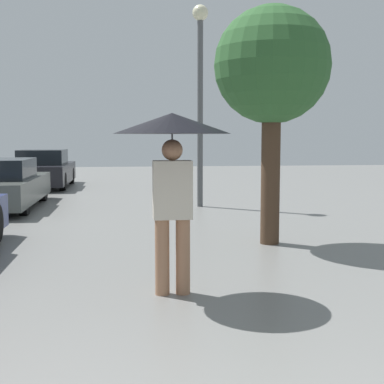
# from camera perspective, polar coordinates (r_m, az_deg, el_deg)

# --- Properties ---
(pedestrian) EXTENTS (1.26, 1.26, 1.98)m
(pedestrian) POSITION_cam_1_polar(r_m,az_deg,el_deg) (5.74, -2.13, 5.00)
(pedestrian) COLOR #9E7051
(pedestrian) RESTS_ON ground_plane
(parked_car_farthest) EXTENTS (1.73, 4.23, 1.29)m
(parked_car_farthest) POSITION_cam_1_polar(r_m,az_deg,el_deg) (19.02, -15.51, 2.29)
(parked_car_farthest) COLOR black
(parked_car_farthest) RESTS_ON ground_plane
(tree) EXTENTS (1.84, 1.84, 3.76)m
(tree) POSITION_cam_1_polar(r_m,az_deg,el_deg) (8.69, 8.54, 12.89)
(tree) COLOR #473323
(tree) RESTS_ON ground_plane
(street_lamp) EXTENTS (0.38, 0.38, 4.87)m
(street_lamp) POSITION_cam_1_polar(r_m,az_deg,el_deg) (13.26, 0.88, 12.32)
(street_lamp) COLOR #515456
(street_lamp) RESTS_ON ground_plane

